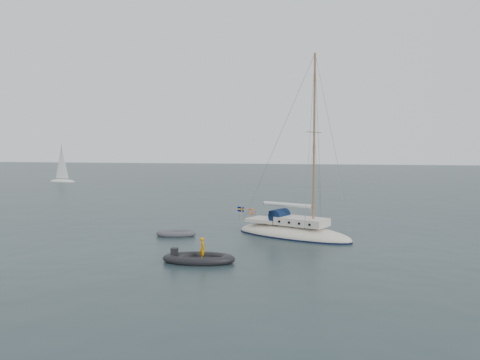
# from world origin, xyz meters

# --- Properties ---
(ground) EXTENTS (300.00, 300.00, 0.00)m
(ground) POSITION_xyz_m (0.00, 0.00, 0.00)
(ground) COLOR black
(ground) RESTS_ON ground
(sailboat) EXTENTS (8.97, 2.69, 12.78)m
(sailboat) POSITION_xyz_m (0.98, 0.70, 0.97)
(sailboat) COLOR beige
(sailboat) RESTS_ON ground
(dinghy) EXTENTS (2.73, 1.23, 0.39)m
(dinghy) POSITION_xyz_m (-6.96, -0.73, 0.17)
(dinghy) COLOR #4C4C51
(dinghy) RESTS_ON ground
(rib) EXTENTS (3.89, 1.77, 1.37)m
(rib) POSITION_xyz_m (-3.19, -7.56, 0.22)
(rib) COLOR black
(rib) RESTS_ON ground
(distant_yacht_a) EXTENTS (5.47, 2.92, 7.25)m
(distant_yacht_a) POSITION_xyz_m (-45.25, 44.34, 3.10)
(distant_yacht_a) COLOR silver
(distant_yacht_a) RESTS_ON ground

